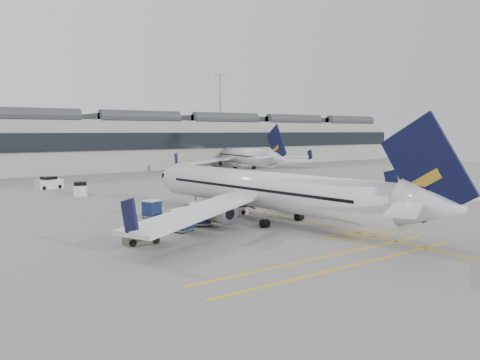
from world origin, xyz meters
TOP-DOWN VIEW (x-y plane):
  - ground at (0.00, 0.00)m, footprint 220.00×220.00m
  - terminal at (0.00, 71.93)m, footprint 200.00×20.45m
  - light_masts at (-1.67, 86.00)m, footprint 113.00×0.60m
  - apron_markings at (10.00, 10.00)m, footprint 0.25×60.00m
  - airliner_main at (6.92, 2.21)m, footprint 34.36×37.77m
  - airliner_far at (40.42, 54.46)m, footprint 34.06×37.45m
  - belt_loader at (5.71, 7.90)m, footprint 5.21×2.93m
  - baggage_cart_a at (-1.48, 10.52)m, footprint 2.09×1.93m
  - baggage_cart_b at (-2.06, 3.01)m, footprint 2.33×2.15m
  - baggage_cart_c at (2.39, 7.81)m, footprint 1.89×1.76m
  - baggage_cart_d at (0.48, 4.33)m, footprint 2.36×2.14m
  - ramp_agent_a at (7.70, 9.79)m, footprint 0.71×0.81m
  - ramp_agent_b at (2.24, 4.95)m, footprint 1.19×1.15m
  - pushback_tug at (-6.72, 0.95)m, footprint 2.61×1.68m
  - safety_cone_nose at (9.99, 24.73)m, footprint 0.38×0.38m
  - safety_cone_engine at (12.48, 4.20)m, footprint 0.35×0.35m
  - service_van_left at (-4.37, 40.95)m, footprint 4.05×2.76m
  - service_van_mid at (-2.45, 31.49)m, footprint 2.63×3.80m
  - service_van_right at (16.88, 40.37)m, footprint 3.56×1.99m

SIDE VIEW (x-z plane):
  - ground at x=0.00m, z-range 0.00..0.00m
  - apron_markings at x=10.00m, z-range 0.00..0.01m
  - safety_cone_engine at x=12.48m, z-range 0.00..0.49m
  - safety_cone_nose at x=9.99m, z-range 0.00..0.53m
  - belt_loader at x=5.71m, z-range -0.43..1.63m
  - pushback_tug at x=-6.72m, z-range -0.08..1.34m
  - service_van_right at x=16.88m, z-range -0.09..1.67m
  - service_van_mid at x=-2.45m, z-range -0.09..1.68m
  - service_van_left at x=-4.37m, z-range -0.10..1.80m
  - baggage_cart_c at x=2.39m, z-range 0.06..1.65m
  - ramp_agent_a at x=7.70m, z-range 0.00..1.87m
  - baggage_cart_a at x=-1.48m, z-range 0.06..1.84m
  - ramp_agent_b at x=2.24m, z-range 0.00..1.92m
  - baggage_cart_b at x=-2.06m, z-range 0.07..2.04m
  - baggage_cart_d at x=0.48m, z-range 0.07..2.12m
  - airliner_far at x=40.42m, z-range -2.06..7.93m
  - airliner_main at x=6.92m, z-range -2.08..7.99m
  - terminal at x=0.00m, z-range -0.06..12.34m
  - light_masts at x=-1.67m, z-range 1.77..27.22m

